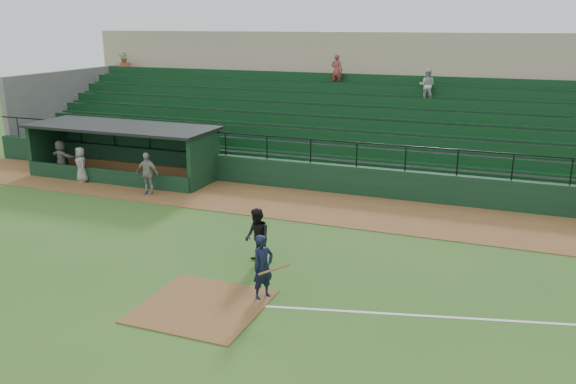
% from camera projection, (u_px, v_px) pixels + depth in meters
% --- Properties ---
extents(ground, '(90.00, 90.00, 0.00)m').
position_uv_depth(ground, '(220.00, 290.00, 15.73)').
color(ground, '#30581C').
rests_on(ground, ground).
extents(warning_track, '(40.00, 4.00, 0.03)m').
position_uv_depth(warning_track, '(316.00, 206.00, 22.89)').
color(warning_track, brown).
rests_on(warning_track, ground).
extents(home_plate_dirt, '(3.00, 3.00, 0.03)m').
position_uv_depth(home_plate_dirt, '(202.00, 306.00, 14.83)').
color(home_plate_dirt, brown).
rests_on(home_plate_dirt, ground).
extents(foul_line, '(17.49, 4.44, 0.01)m').
position_uv_depth(foul_line, '(542.00, 323.00, 14.01)').
color(foul_line, white).
rests_on(foul_line, ground).
extents(stadium_structure, '(38.00, 13.08, 6.40)m').
position_uv_depth(stadium_structure, '(370.00, 117.00, 29.83)').
color(stadium_structure, black).
rests_on(stadium_structure, ground).
extents(dugout, '(8.90, 3.20, 2.42)m').
position_uv_depth(dugout, '(128.00, 147.00, 27.31)').
color(dugout, black).
rests_on(dugout, ground).
extents(batter_at_plate, '(1.13, 0.75, 1.73)m').
position_uv_depth(batter_at_plate, '(263.00, 267.00, 15.06)').
color(batter_at_plate, black).
rests_on(batter_at_plate, ground).
extents(umpire, '(1.04, 1.05, 1.71)m').
position_uv_depth(umpire, '(257.00, 237.00, 17.20)').
color(umpire, black).
rests_on(umpire, ground).
extents(dugout_player_a, '(1.04, 0.46, 1.76)m').
position_uv_depth(dugout_player_a, '(147.00, 173.00, 24.27)').
color(dugout_player_a, '#9C9791').
rests_on(dugout_player_a, warning_track).
extents(dugout_player_b, '(0.92, 0.86, 1.58)m').
position_uv_depth(dugout_player_b, '(81.00, 165.00, 26.12)').
color(dugout_player_b, gray).
rests_on(dugout_player_b, warning_track).
extents(dugout_player_c, '(1.57, 0.77, 1.62)m').
position_uv_depth(dugout_player_c, '(61.00, 157.00, 27.48)').
color(dugout_player_c, gray).
rests_on(dugout_player_c, warning_track).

